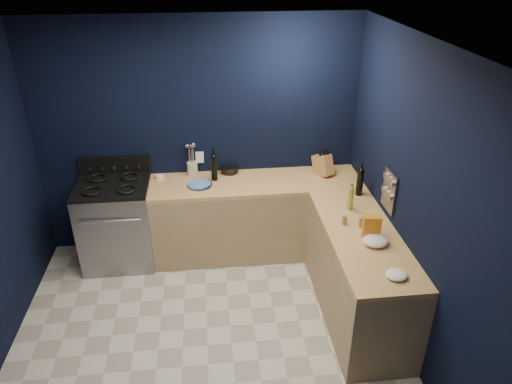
{
  "coord_description": "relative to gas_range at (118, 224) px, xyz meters",
  "views": [
    {
      "loc": [
        0.09,
        -3.12,
        3.21
      ],
      "look_at": [
        0.55,
        1.0,
        1.0
      ],
      "focal_mm": 33.11,
      "sensor_mm": 36.0,
      "label": 1
    }
  ],
  "objects": [
    {
      "name": "towel_front",
      "position": [
        2.41,
        -1.3,
        0.48
      ],
      "size": [
        0.25,
        0.22,
        0.08
      ],
      "primitive_type": "ellipsoid",
      "rotation": [
        0.0,
        0.0,
        0.13
      ],
      "color": "white",
      "rests_on": "top_right"
    },
    {
      "name": "gas_range",
      "position": [
        0.0,
        0.0,
        0.0
      ],
      "size": [
        0.76,
        0.66,
        0.92
      ],
      "primitive_type": "cube",
      "color": "gray",
      "rests_on": "floor"
    },
    {
      "name": "towel_end",
      "position": [
        2.43,
        -1.76,
        0.47
      ],
      "size": [
        0.18,
        0.16,
        0.05
      ],
      "primitive_type": "ellipsoid",
      "rotation": [
        0.0,
        0.0,
        0.05
      ],
      "color": "white",
      "rests_on": "top_right"
    },
    {
      "name": "top_back",
      "position": [
        1.53,
        0.02,
        0.42
      ],
      "size": [
        2.3,
        0.63,
        0.04
      ],
      "primitive_type": "cube",
      "color": "#9B6E3D",
      "rests_on": "cab_back"
    },
    {
      "name": "cooktop",
      "position": [
        0.0,
        0.0,
        0.48
      ],
      "size": [
        0.76,
        0.66,
        0.03
      ],
      "primitive_type": "cube",
      "color": "black",
      "rests_on": "gas_range"
    },
    {
      "name": "spice_jar_near",
      "position": [
        2.24,
        -0.95,
        0.48
      ],
      "size": [
        0.05,
        0.05,
        0.09
      ],
      "primitive_type": "cylinder",
      "rotation": [
        0.0,
        0.0,
        0.2
      ],
      "color": "olive",
      "rests_on": "top_right"
    },
    {
      "name": "cab_right",
      "position": [
        2.37,
        -1.13,
        -0.03
      ],
      "size": [
        0.63,
        1.67,
        0.86
      ],
      "primitive_type": "cube",
      "color": "tan",
      "rests_on": "floor"
    },
    {
      "name": "cab_back",
      "position": [
        1.53,
        0.02,
        -0.03
      ],
      "size": [
        2.3,
        0.63,
        0.86
      ],
      "primitive_type": "cube",
      "color": "tan",
      "rests_on": "floor"
    },
    {
      "name": "floor",
      "position": [
        0.93,
        -1.42,
        -0.47
      ],
      "size": [
        3.5,
        3.5,
        0.02
      ],
      "primitive_type": "cube",
      "color": "beige",
      "rests_on": "ground"
    },
    {
      "name": "top_right",
      "position": [
        2.37,
        -1.13,
        0.42
      ],
      "size": [
        0.63,
        1.67,
        0.04
      ],
      "primitive_type": "cube",
      "color": "#9B6E3D",
      "rests_on": "cab_right"
    },
    {
      "name": "knife_block",
      "position": [
        2.28,
        0.1,
        0.55
      ],
      "size": [
        0.24,
        0.29,
        0.28
      ],
      "primitive_type": "cube",
      "rotation": [
        -0.31,
        0.0,
        0.51
      ],
      "color": "olive",
      "rests_on": "top_back"
    },
    {
      "name": "wine_bottle_right",
      "position": [
        2.55,
        -0.41,
        0.58
      ],
      "size": [
        0.08,
        0.08,
        0.28
      ],
      "primitive_type": "cylinder",
      "rotation": [
        0.0,
        0.0,
        -0.16
      ],
      "color": "black",
      "rests_on": "top_right"
    },
    {
      "name": "spice_jar_far",
      "position": [
        2.38,
        -1.01,
        0.49
      ],
      "size": [
        0.05,
        0.05,
        0.09
      ],
      "primitive_type": "cylinder",
      "rotation": [
        0.0,
        0.0,
        0.09
      ],
      "color": "olive",
      "rests_on": "top_right"
    },
    {
      "name": "utensil_crock",
      "position": [
        0.84,
        0.27,
        0.51
      ],
      "size": [
        0.12,
        0.12,
        0.14
      ],
      "primitive_type": "cylinder",
      "rotation": [
        0.0,
        0.0,
        0.08
      ],
      "color": "#F1E4BB",
      "rests_on": "top_back"
    },
    {
      "name": "wine_bottle_back",
      "position": [
        1.08,
        0.1,
        0.58
      ],
      "size": [
        0.09,
        0.09,
        0.28
      ],
      "primitive_type": "cylinder",
      "rotation": [
        0.0,
        0.0,
        -0.27
      ],
      "color": "black",
      "rests_on": "top_back"
    },
    {
      "name": "spice_panel",
      "position": [
        2.67,
        -0.87,
        0.72
      ],
      "size": [
        0.02,
        0.28,
        0.38
      ],
      "primitive_type": "cube",
      "color": "gray",
      "rests_on": "wall_right"
    },
    {
      "name": "wall_outlet",
      "position": [
        0.93,
        0.32,
        0.62
      ],
      "size": [
        0.09,
        0.02,
        0.13
      ],
      "primitive_type": "cube",
      "color": "white",
      "rests_on": "wall_back"
    },
    {
      "name": "wall_back",
      "position": [
        0.93,
        0.34,
        0.84
      ],
      "size": [
        3.5,
        0.02,
        2.6
      ],
      "primitive_type": "cube",
      "color": "black",
      "rests_on": "ground"
    },
    {
      "name": "oil_bottle",
      "position": [
        2.37,
        -0.69,
        0.56
      ],
      "size": [
        0.07,
        0.07,
        0.24
      ],
      "primitive_type": "cylinder",
      "rotation": [
        0.0,
        0.0,
        -0.42
      ],
      "color": "#969B2C",
      "rests_on": "top_right"
    },
    {
      "name": "lemon_basket",
      "position": [
        1.26,
        0.27,
        0.48
      ],
      "size": [
        0.23,
        0.23,
        0.07
      ],
      "primitive_type": "cylinder",
      "rotation": [
        0.0,
        0.0,
        0.17
      ],
      "color": "black",
      "rests_on": "top_back"
    },
    {
      "name": "wall_right",
      "position": [
        2.69,
        -1.42,
        0.84
      ],
      "size": [
        0.02,
        3.5,
        2.6
      ],
      "primitive_type": "cube",
      "color": "black",
      "rests_on": "ground"
    },
    {
      "name": "backguard",
      "position": [
        0.0,
        0.3,
        0.58
      ],
      "size": [
        0.76,
        0.06,
        0.2
      ],
      "primitive_type": "cube",
      "color": "black",
      "rests_on": "gas_range"
    },
    {
      "name": "ceiling",
      "position": [
        0.93,
        -1.42,
        2.15
      ],
      "size": [
        3.5,
        3.5,
        0.02
      ],
      "primitive_type": "cube",
      "color": "silver",
      "rests_on": "ground"
    },
    {
      "name": "oven_door",
      "position": [
        0.0,
        -0.32,
        -0.01
      ],
      "size": [
        0.59,
        0.02,
        0.42
      ],
      "primitive_type": "cube",
      "color": "black",
      "rests_on": "gas_range"
    },
    {
      "name": "ramekin",
      "position": [
        0.49,
        0.2,
        0.46
      ],
      "size": [
        0.12,
        0.12,
        0.04
      ],
      "primitive_type": "cylinder",
      "rotation": [
        0.0,
        0.0,
        -0.24
      ],
      "color": "white",
      "rests_on": "top_back"
    },
    {
      "name": "crouton_bag",
      "position": [
        2.4,
        -1.21,
        0.55
      ],
      "size": [
        0.16,
        0.09,
        0.22
      ],
      "primitive_type": "cube",
      "rotation": [
        0.0,
        0.0,
        -0.15
      ],
      "color": "#A81816",
      "rests_on": "top_right"
    },
    {
      "name": "plate_stack",
      "position": [
        0.92,
        -0.03,
        0.46
      ],
      "size": [
        0.27,
        0.27,
        0.03
      ],
      "primitive_type": "cylinder",
      "rotation": [
        0.0,
        0.0,
        -0.11
      ],
      "color": "#345AAF",
      "rests_on": "top_back"
    }
  ]
}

